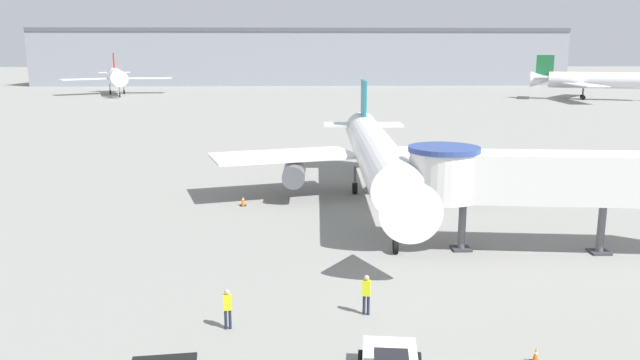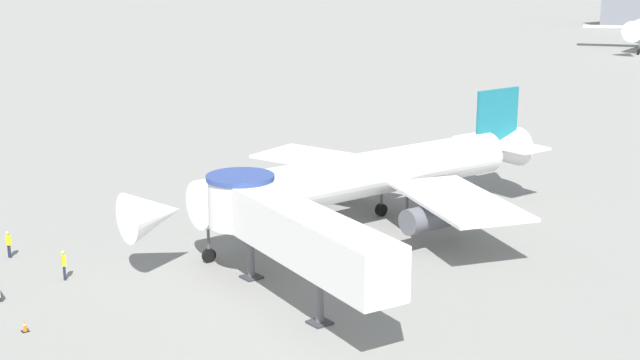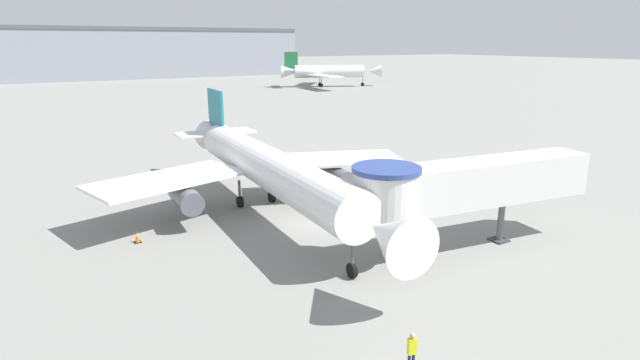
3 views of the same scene
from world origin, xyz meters
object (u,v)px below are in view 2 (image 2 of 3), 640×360
(ground_crew_marshaller, at_px, (8,242))
(ground_crew_wing_walker, at_px, (64,263))
(main_airplane, at_px, (369,176))
(jet_bridge, at_px, (284,225))
(traffic_cone_apron_front, at_px, (25,326))
(traffic_cone_port_wing, at_px, (272,194))

(ground_crew_marshaller, relative_size, ground_crew_wing_walker, 0.96)
(main_airplane, relative_size, jet_bridge, 1.96)
(jet_bridge, xyz_separation_m, traffic_cone_apron_front, (-4.79, -13.01, -4.14))
(main_airplane, distance_m, jet_bridge, 14.91)
(main_airplane, bearing_deg, jet_bridge, -57.50)
(main_airplane, distance_m, ground_crew_marshaller, 24.37)
(traffic_cone_port_wing, xyz_separation_m, ground_crew_marshaller, (1.08, -21.24, 0.64))
(main_airplane, relative_size, ground_crew_wing_walker, 18.32)
(traffic_cone_apron_front, bearing_deg, jet_bridge, 69.78)
(ground_crew_marshaller, bearing_deg, main_airplane, -120.00)
(jet_bridge, bearing_deg, traffic_cone_port_wing, 153.56)
(ground_crew_marshaller, xyz_separation_m, ground_crew_wing_walker, (5.96, 1.21, 0.05))
(ground_crew_wing_walker, bearing_deg, traffic_cone_apron_front, 154.83)
(traffic_cone_port_wing, distance_m, traffic_cone_apron_front, 27.78)
(traffic_cone_port_wing, relative_size, ground_crew_marshaller, 0.45)
(main_airplane, bearing_deg, ground_crew_marshaller, -109.99)
(main_airplane, relative_size, ground_crew_marshaller, 19.18)
(main_airplane, distance_m, traffic_cone_apron_front, 26.21)
(traffic_cone_apron_front, xyz_separation_m, ground_crew_marshaller, (-11.83, 3.36, 0.73))
(ground_crew_wing_walker, bearing_deg, ground_crew_marshaller, 24.18)
(jet_bridge, xyz_separation_m, ground_crew_marshaller, (-16.62, -9.64, -3.41))
(jet_bridge, bearing_deg, traffic_cone_apron_front, -103.43)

